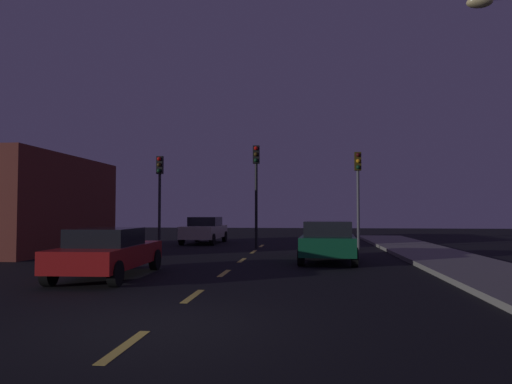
# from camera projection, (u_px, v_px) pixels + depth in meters

# --- Properties ---
(ground_plane) EXTENTS (80.00, 80.00, 0.00)m
(ground_plane) POSITION_uv_depth(u_px,v_px,m) (228.00, 271.00, 14.45)
(ground_plane) COLOR black
(sidewalk_curb_right) EXTENTS (3.00, 40.00, 0.15)m
(sidewalk_curb_right) POSITION_uv_depth(u_px,v_px,m) (483.00, 272.00, 13.64)
(sidewalk_curb_right) COLOR gray
(sidewalk_curb_right) RESTS_ON ground_plane
(lane_stripe_nearest) EXTENTS (0.16, 1.60, 0.01)m
(lane_stripe_nearest) POSITION_uv_depth(u_px,v_px,m) (125.00, 346.00, 6.31)
(lane_stripe_nearest) COLOR #EACC4C
(lane_stripe_nearest) RESTS_ON ground_plane
(lane_stripe_second) EXTENTS (0.16, 1.60, 0.01)m
(lane_stripe_second) POSITION_uv_depth(u_px,v_px,m) (193.00, 296.00, 10.08)
(lane_stripe_second) COLOR #EACC4C
(lane_stripe_second) RESTS_ON ground_plane
(lane_stripe_third) EXTENTS (0.16, 1.60, 0.01)m
(lane_stripe_third) POSITION_uv_depth(u_px,v_px,m) (224.00, 273.00, 13.85)
(lane_stripe_third) COLOR #EACC4C
(lane_stripe_third) RESTS_ON ground_plane
(lane_stripe_fourth) EXTENTS (0.16, 1.60, 0.01)m
(lane_stripe_fourth) POSITION_uv_depth(u_px,v_px,m) (242.00, 260.00, 17.63)
(lane_stripe_fourth) COLOR #EACC4C
(lane_stripe_fourth) RESTS_ON ground_plane
(lane_stripe_fifth) EXTENTS (0.16, 1.60, 0.01)m
(lane_stripe_fifth) POSITION_uv_depth(u_px,v_px,m) (253.00, 252.00, 21.40)
(lane_stripe_fifth) COLOR #EACC4C
(lane_stripe_fifth) RESTS_ON ground_plane
(lane_stripe_sixth) EXTENTS (0.16, 1.60, 0.01)m
(lane_stripe_sixth) POSITION_uv_depth(u_px,v_px,m) (262.00, 246.00, 25.18)
(lane_stripe_sixth) COLOR #EACC4C
(lane_stripe_sixth) RESTS_ON ground_plane
(traffic_signal_left) EXTENTS (0.32, 0.38, 4.65)m
(traffic_signal_left) POSITION_uv_depth(u_px,v_px,m) (160.00, 183.00, 24.00)
(traffic_signal_left) COLOR #2D2D30
(traffic_signal_left) RESTS_ON ground_plane
(traffic_signal_center) EXTENTS (0.32, 0.38, 5.12)m
(traffic_signal_center) POSITION_uv_depth(u_px,v_px,m) (256.00, 176.00, 23.48)
(traffic_signal_center) COLOR black
(traffic_signal_center) RESTS_ON ground_plane
(traffic_signal_right) EXTENTS (0.32, 0.38, 4.73)m
(traffic_signal_right) POSITION_uv_depth(u_px,v_px,m) (358.00, 181.00, 22.93)
(traffic_signal_right) COLOR #4C4C51
(traffic_signal_right) RESTS_ON ground_plane
(car_stopped_ahead) EXTENTS (2.17, 4.34, 1.47)m
(car_stopped_ahead) POSITION_uv_depth(u_px,v_px,m) (328.00, 241.00, 17.11)
(car_stopped_ahead) COLOR #0F4C2D
(car_stopped_ahead) RESTS_ON ground_plane
(car_adjacent_lane) EXTENTS (2.02, 4.53, 1.36)m
(car_adjacent_lane) POSITION_uv_depth(u_px,v_px,m) (108.00, 252.00, 13.00)
(car_adjacent_lane) COLOR #B21919
(car_adjacent_lane) RESTS_ON ground_plane
(car_oncoming_far) EXTENTS (2.03, 4.49, 1.52)m
(car_oncoming_far) POSITION_uv_depth(u_px,v_px,m) (204.00, 230.00, 27.35)
(car_oncoming_far) COLOR beige
(car_oncoming_far) RESTS_ON ground_plane
(storefront_left) EXTENTS (4.88, 8.81, 4.33)m
(storefront_left) POSITION_uv_depth(u_px,v_px,m) (26.00, 204.00, 21.70)
(storefront_left) COLOR maroon
(storefront_left) RESTS_ON ground_plane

